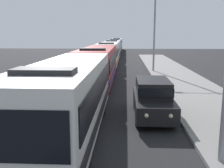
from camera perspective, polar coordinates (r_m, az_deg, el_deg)
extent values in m
cube|color=silver|center=(11.01, -9.19, -2.36)|extent=(2.50, 10.51, 2.70)
cube|color=black|center=(10.74, -2.61, -0.65)|extent=(0.04, 9.67, 1.00)
cube|color=black|center=(11.27, -15.57, -0.49)|extent=(0.04, 9.67, 1.00)
cube|color=black|center=(6.09, -19.85, -10.69)|extent=(2.30, 0.04, 1.20)
cube|color=black|center=(11.02, -2.51, -6.52)|extent=(0.03, 9.99, 0.36)
cube|color=black|center=(7.75, -14.36, 2.75)|extent=(1.75, 0.90, 0.16)
cylinder|color=black|center=(8.18, -6.04, -15.90)|extent=(0.28, 1.00, 1.00)
cylinder|color=black|center=(8.78, -20.86, -14.65)|extent=(0.28, 1.00, 1.00)
cylinder|color=black|center=(13.92, -2.10, -4.58)|extent=(0.28, 1.00, 1.00)
cylinder|color=black|center=(14.28, -10.96, -4.38)|extent=(0.28, 1.00, 1.00)
cube|color=maroon|center=(22.41, -2.96, 4.34)|extent=(2.50, 12.07, 2.70)
cube|color=black|center=(22.28, 0.30, 5.22)|extent=(0.04, 11.11, 1.00)
cube|color=black|center=(22.54, -6.19, 5.22)|extent=(0.04, 11.11, 1.00)
cube|color=black|center=(16.40, -5.14, 3.06)|extent=(2.30, 0.04, 1.20)
cube|color=navy|center=(22.41, 0.32, 2.29)|extent=(0.03, 11.47, 0.36)
cube|color=black|center=(18.70, -4.15, 7.48)|extent=(1.75, 0.90, 0.16)
cylinder|color=black|center=(18.81, -0.76, -0.56)|extent=(0.28, 1.00, 1.00)
cylinder|color=black|center=(19.08, -7.37, -0.49)|extent=(0.28, 1.00, 1.00)
cylinder|color=black|center=(25.76, 0.26, 2.48)|extent=(0.28, 1.00, 1.00)
cylinder|color=black|center=(25.96, -4.60, 2.51)|extent=(0.28, 1.00, 1.00)
cube|color=silver|center=(34.73, -0.85, 6.58)|extent=(2.50, 10.52, 2.70)
cube|color=black|center=(34.65, 1.26, 7.15)|extent=(0.04, 9.68, 1.00)
cube|color=black|center=(34.82, -2.95, 7.15)|extent=(0.04, 9.68, 1.00)
cube|color=black|center=(29.46, -1.53, 6.44)|extent=(2.30, 0.04, 1.20)
cube|color=orange|center=(34.74, 1.27, 5.25)|extent=(0.03, 9.99, 0.36)
cube|color=black|center=(31.51, -1.24, 8.77)|extent=(1.75, 0.90, 0.16)
cylinder|color=black|center=(31.54, 0.76, 3.98)|extent=(0.28, 1.00, 1.00)
cylinder|color=black|center=(31.70, -3.22, 4.00)|extent=(0.28, 1.00, 1.00)
cylinder|color=black|center=(37.66, 1.13, 5.06)|extent=(0.28, 1.00, 1.00)
cylinder|color=black|center=(37.79, -2.22, 5.07)|extent=(0.28, 1.00, 1.00)
cube|color=silver|center=(46.79, 0.14, 7.62)|extent=(2.50, 10.64, 2.70)
cube|color=black|center=(46.73, 1.72, 8.04)|extent=(0.04, 9.79, 1.00)
cube|color=black|center=(46.85, -1.42, 8.05)|extent=(0.04, 9.79, 1.00)
cube|color=black|center=(41.45, -0.22, 7.65)|extent=(2.30, 0.04, 1.20)
cube|color=black|center=(46.79, 1.72, 6.64)|extent=(0.03, 10.10, 0.36)
cube|color=black|center=(43.55, -0.06, 9.28)|extent=(1.75, 0.90, 0.16)
cylinder|color=black|center=(43.54, 1.38, 5.81)|extent=(0.28, 1.00, 1.00)
cylinder|color=black|center=(43.66, -1.52, 5.82)|extent=(0.28, 1.00, 1.00)
cylinder|color=black|center=(49.74, 1.58, 6.41)|extent=(0.28, 1.00, 1.00)
cylinder|color=black|center=(49.85, -0.96, 6.42)|extent=(0.28, 1.00, 1.00)
cube|color=#284C8C|center=(59.22, 0.74, 8.25)|extent=(2.50, 12.10, 2.70)
cube|color=black|center=(59.17, 1.99, 8.58)|extent=(0.04, 11.13, 1.00)
cube|color=black|center=(59.27, -0.50, 8.59)|extent=(0.04, 11.13, 1.00)
cube|color=black|center=(53.15, 0.49, 8.30)|extent=(2.30, 0.04, 1.20)
cube|color=orange|center=(59.22, 1.99, 7.47)|extent=(0.03, 11.50, 0.36)
cube|color=black|center=(55.55, 0.60, 9.57)|extent=(1.75, 0.90, 0.16)
cylinder|color=black|center=(55.50, 1.73, 6.85)|extent=(0.28, 1.00, 1.00)
cylinder|color=black|center=(55.60, -0.55, 6.86)|extent=(0.28, 1.00, 1.00)
cylinder|color=black|center=(62.57, 1.88, 7.27)|extent=(0.28, 1.00, 1.00)
cylinder|color=black|center=(62.65, -0.15, 7.28)|extent=(0.28, 1.00, 1.00)
cube|color=silver|center=(71.70, 1.14, 8.66)|extent=(2.50, 10.67, 2.70)
cube|color=black|center=(71.66, 2.17, 8.93)|extent=(0.04, 9.82, 1.00)
cube|color=black|center=(71.74, 0.11, 8.94)|extent=(0.04, 9.82, 1.00)
cube|color=black|center=(66.34, 0.99, 8.76)|extent=(2.30, 0.04, 1.20)
cube|color=gold|center=(71.70, 2.17, 8.02)|extent=(0.03, 10.14, 0.36)
cube|color=black|center=(68.47, 1.06, 9.77)|extent=(1.75, 0.90, 0.16)
cylinder|color=black|center=(68.42, 1.97, 7.56)|extent=(0.28, 1.00, 1.00)
cylinder|color=black|center=(68.49, 0.12, 7.57)|extent=(0.28, 1.00, 1.00)
cylinder|color=black|center=(74.65, 2.06, 7.81)|extent=(0.28, 1.00, 1.00)
cylinder|color=black|center=(74.72, 0.36, 7.82)|extent=(0.28, 1.00, 1.00)
cube|color=black|center=(13.67, 8.76, -4.11)|extent=(1.84, 4.86, 0.80)
cube|color=black|center=(13.63, 8.79, -0.70)|extent=(1.62, 2.82, 0.80)
cube|color=black|center=(13.63, 8.79, -0.70)|extent=(1.66, 2.91, 0.44)
sphere|color=#F9EFCC|center=(11.25, 7.42, -6.78)|extent=(0.18, 0.18, 0.18)
sphere|color=#F9EFCC|center=(11.38, 12.55, -6.75)|extent=(0.18, 0.18, 0.18)
cylinder|color=black|center=(12.26, 5.56, -7.47)|extent=(0.22, 0.70, 0.70)
cylinder|color=black|center=(12.45, 13.19, -7.43)|extent=(0.22, 0.70, 0.70)
cylinder|color=black|center=(15.15, 5.07, -3.93)|extent=(0.22, 0.70, 0.70)
cylinder|color=black|center=(15.30, 11.23, -3.95)|extent=(0.22, 0.70, 0.70)
cylinder|color=gray|center=(29.73, 9.13, 11.34)|extent=(0.20, 0.20, 8.87)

